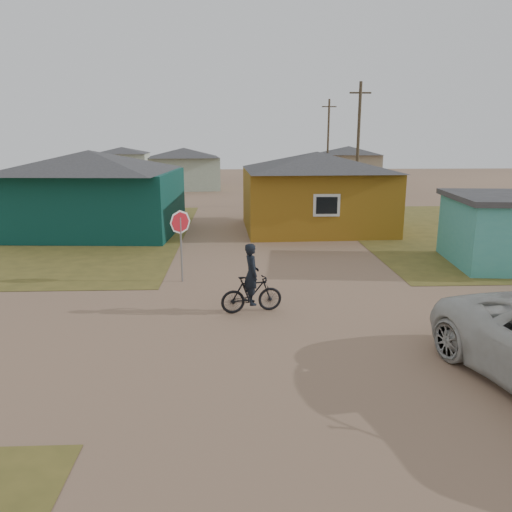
{
  "coord_description": "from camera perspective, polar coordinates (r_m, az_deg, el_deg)",
  "views": [
    {
      "loc": [
        -1.61,
        -10.95,
        4.7
      ],
      "look_at": [
        -1.0,
        3.0,
        1.3
      ],
      "focal_mm": 35.0,
      "sensor_mm": 36.0,
      "label": 1
    }
  ],
  "objects": [
    {
      "name": "ground",
      "position": [
        12.03,
        5.46,
        -9.39
      ],
      "size": [
        120.0,
        120.0,
        0.0
      ],
      "primitive_type": "plane",
      "color": "#906D53"
    },
    {
      "name": "house_teal",
      "position": [
        25.54,
        -18.29,
        7.05
      ],
      "size": [
        8.93,
        7.08,
        4.0
      ],
      "color": "#09352F",
      "rests_on": "ground"
    },
    {
      "name": "house_yellow",
      "position": [
        25.43,
        6.86,
        7.5
      ],
      "size": [
        7.72,
        6.76,
        3.9
      ],
      "color": "#8E6015",
      "rests_on": "ground"
    },
    {
      "name": "house_pale_west",
      "position": [
        45.26,
        -8.2,
        9.95
      ],
      "size": [
        7.04,
        6.15,
        3.6
      ],
      "color": "#A0AE96",
      "rests_on": "ground"
    },
    {
      "name": "house_beige_east",
      "position": [
        52.34,
        10.48,
        10.35
      ],
      "size": [
        6.95,
        6.05,
        3.6
      ],
      "color": "#9D8C6F",
      "rests_on": "ground"
    },
    {
      "name": "house_pale_north",
      "position": [
        58.36,
        -15.02,
        10.33
      ],
      "size": [
        6.28,
        5.81,
        3.4
      ],
      "color": "#A0AE96",
      "rests_on": "ground"
    },
    {
      "name": "utility_pole_near",
      "position": [
        33.94,
        11.59,
        12.47
      ],
      "size": [
        1.4,
        0.2,
        8.0
      ],
      "color": "#493C2B",
      "rests_on": "ground"
    },
    {
      "name": "utility_pole_far",
      "position": [
        49.8,
        8.23,
        12.9
      ],
      "size": [
        1.4,
        0.2,
        8.0
      ],
      "color": "#493C2B",
      "rests_on": "ground"
    },
    {
      "name": "stop_sign",
      "position": [
        16.23,
        -8.62,
        3.04
      ],
      "size": [
        0.75,
        0.27,
        2.37
      ],
      "color": "gray",
      "rests_on": "ground"
    },
    {
      "name": "cyclist",
      "position": [
        13.47,
        -0.51,
        -3.62
      ],
      "size": [
        1.75,
        0.81,
        1.91
      ],
      "color": "black",
      "rests_on": "ground"
    }
  ]
}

